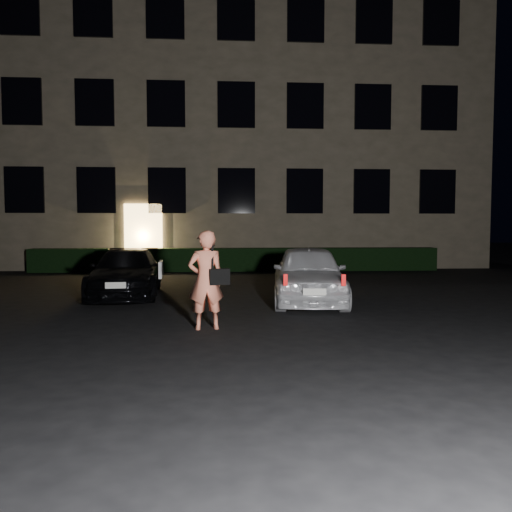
{
  "coord_description": "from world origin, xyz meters",
  "views": [
    {
      "loc": [
        -0.5,
        -8.01,
        1.68
      ],
      "look_at": [
        0.15,
        2.0,
        1.07
      ],
      "focal_mm": 35.0,
      "sensor_mm": 36.0,
      "label": 1
    }
  ],
  "objects": [
    {
      "name": "man",
      "position": [
        -0.78,
        0.05,
        0.81
      ],
      "size": [
        0.72,
        0.49,
        1.6
      ],
      "rotation": [
        0.0,
        0.0,
        3.34
      ],
      "color": "#FF8866",
      "rests_on": "ground"
    },
    {
      "name": "hedge",
      "position": [
        0.0,
        10.5,
        0.42
      ],
      "size": [
        15.0,
        0.7,
        0.85
      ],
      "primitive_type": "cube",
      "color": "black",
      "rests_on": "ground"
    },
    {
      "name": "ground",
      "position": [
        0.0,
        0.0,
        0.0
      ],
      "size": [
        80.0,
        80.0,
        0.0
      ],
      "primitive_type": "plane",
      "color": "black",
      "rests_on": "ground"
    },
    {
      "name": "sedan",
      "position": [
        -2.82,
        4.07,
        0.56
      ],
      "size": [
        1.89,
        3.99,
        1.11
      ],
      "rotation": [
        0.0,
        0.0,
        0.08
      ],
      "color": "black",
      "rests_on": "ground"
    },
    {
      "name": "hatch",
      "position": [
        1.34,
        2.71,
        0.63
      ],
      "size": [
        1.89,
        3.85,
        1.27
      ],
      "rotation": [
        0.0,
        0.0,
        -0.11
      ],
      "color": "silver",
      "rests_on": "ground"
    },
    {
      "name": "building",
      "position": [
        -0.0,
        14.99,
        6.0
      ],
      "size": [
        20.0,
        8.11,
        12.0
      ],
      "color": "brown",
      "rests_on": "ground"
    }
  ]
}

